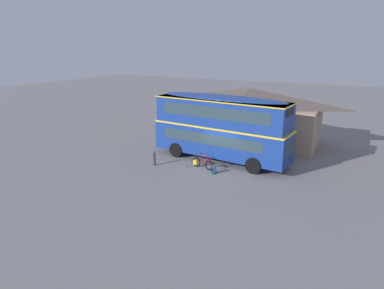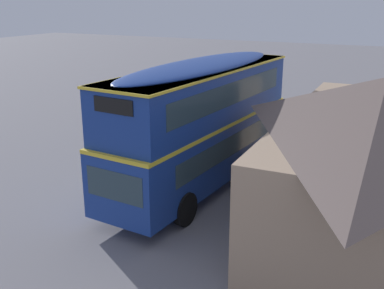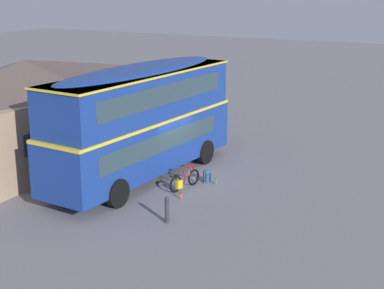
{
  "view_description": "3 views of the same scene",
  "coord_description": "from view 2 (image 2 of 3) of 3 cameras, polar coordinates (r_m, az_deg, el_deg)",
  "views": [
    {
      "loc": [
        8.6,
        -20.2,
        7.99
      ],
      "look_at": [
        -2.15,
        -0.33,
        1.34
      ],
      "focal_mm": 30.83,
      "sensor_mm": 36.0,
      "label": 1
    },
    {
      "loc": [
        14.47,
        8.1,
        6.95
      ],
      "look_at": [
        -0.88,
        0.51,
        1.46
      ],
      "focal_mm": 43.16,
      "sensor_mm": 36.0,
      "label": 2
    },
    {
      "loc": [
        -20.09,
        -11.4,
        8.06
      ],
      "look_at": [
        -0.52,
        -1.22,
        1.77
      ],
      "focal_mm": 53.71,
      "sensor_mm": 36.0,
      "label": 3
    }
  ],
  "objects": [
    {
      "name": "water_bottle_red_squeeze",
      "position": [
        20.22,
        -3.71,
        -2.03
      ],
      "size": [
        0.07,
        0.07,
        0.24
      ],
      "color": "#D84C33",
      "rests_on": "ground"
    },
    {
      "name": "backpack_on_ground",
      "position": [
        18.49,
        -7.3,
        -3.52
      ],
      "size": [
        0.37,
        0.38,
        0.55
      ],
      "color": "#2D4C7A",
      "rests_on": "ground"
    },
    {
      "name": "double_decker_bus",
      "position": [
        17.12,
        1.26,
        3.19
      ],
      "size": [
        10.3,
        3.38,
        4.79
      ],
      "color": "black",
      "rests_on": "ground"
    },
    {
      "name": "kerb_bollard",
      "position": [
        22.23,
        -2.4,
        0.88
      ],
      "size": [
        0.16,
        0.16,
        0.97
      ],
      "color": "#333338",
      "rests_on": "ground"
    },
    {
      "name": "ground_plane",
      "position": [
        17.98,
        -2.71,
        -5.0
      ],
      "size": [
        120.0,
        120.0,
        0.0
      ],
      "primitive_type": "plane",
      "color": "slate"
    },
    {
      "name": "pub_building",
      "position": [
        15.78,
        22.12,
        -0.43
      ],
      "size": [
        12.25,
        6.31,
        4.65
      ],
      "color": "tan",
      "rests_on": "ground"
    },
    {
      "name": "water_bottle_green_metal",
      "position": [
        18.79,
        -8.24,
        -3.75
      ],
      "size": [
        0.07,
        0.07,
        0.25
      ],
      "color": "green",
      "rests_on": "ground"
    },
    {
      "name": "touring_bicycle",
      "position": [
        19.14,
        -4.22,
        -2.39
      ],
      "size": [
        1.75,
        0.57,
        1.04
      ],
      "color": "black",
      "rests_on": "ground"
    }
  ]
}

